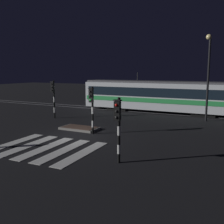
# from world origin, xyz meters

# --- Properties ---
(ground_plane) EXTENTS (120.00, 120.00, 0.00)m
(ground_plane) POSITION_xyz_m (0.00, 0.00, 0.00)
(ground_plane) COLOR black
(rail_near) EXTENTS (80.00, 0.12, 0.03)m
(rail_near) POSITION_xyz_m (0.00, 11.68, 0.01)
(rail_near) COLOR #59595E
(rail_near) RESTS_ON ground
(rail_far) EXTENTS (80.00, 0.12, 0.03)m
(rail_far) POSITION_xyz_m (0.00, 13.12, 0.01)
(rail_far) COLOR #59595E
(rail_far) RESTS_ON ground
(crosswalk_zebra) EXTENTS (5.69, 4.90, 0.02)m
(crosswalk_zebra) POSITION_xyz_m (0.00, -3.03, 0.01)
(crosswalk_zebra) COLOR silver
(crosswalk_zebra) RESTS_ON ground
(traffic_island) EXTENTS (2.80, 1.50, 0.18)m
(traffic_island) POSITION_xyz_m (-0.99, 1.90, 0.09)
(traffic_island) COLOR slate
(traffic_island) RESTS_ON ground
(traffic_light_median_centre) EXTENTS (0.36, 0.42, 3.25)m
(traffic_light_median_centre) POSITION_xyz_m (0.61, 1.04, 2.15)
(traffic_light_median_centre) COLOR black
(traffic_light_median_centre) RESTS_ON ground
(traffic_light_corner_far_left) EXTENTS (0.36, 0.42, 3.44)m
(traffic_light_corner_far_left) POSITION_xyz_m (-5.68, 4.75, 2.27)
(traffic_light_corner_far_left) COLOR black
(traffic_light_corner_far_left) RESTS_ON ground
(traffic_light_corner_near_right) EXTENTS (0.36, 0.42, 3.10)m
(traffic_light_corner_near_right) POSITION_xyz_m (4.73, -3.44, 2.05)
(traffic_light_corner_near_right) COLOR black
(traffic_light_corner_near_right) RESTS_ON ground
(street_lamp_trackside_right) EXTENTS (0.44, 1.21, 7.17)m
(street_lamp_trackside_right) POSITION_xyz_m (6.90, 9.31, 4.55)
(street_lamp_trackside_right) COLOR black
(street_lamp_trackside_right) RESTS_ON ground
(tram) EXTENTS (16.53, 2.58, 4.15)m
(tram) POSITION_xyz_m (1.86, 12.40, 1.75)
(tram) COLOR silver
(tram) RESTS_ON ground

